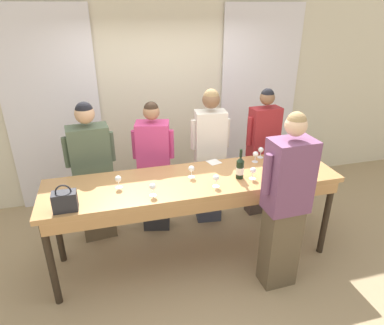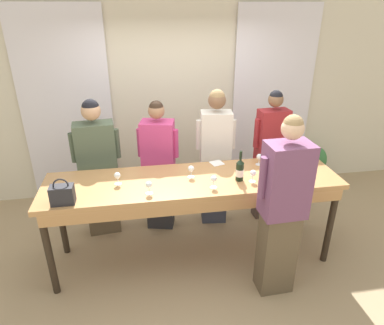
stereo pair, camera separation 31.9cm
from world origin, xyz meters
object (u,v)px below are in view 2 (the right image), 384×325
object	(u,v)px
wine_glass_center_left	(276,174)
potted_plant	(316,168)
wine_glass_near_host	(117,176)
host_pouring	(282,210)
wine_glass_back_right	(253,174)
guest_olive_jacket	(98,169)
guest_cream_sweater	(215,157)
guest_striped_shirt	(270,155)
guest_pink_top	(159,167)
tasting_bar	(194,188)
wine_bottle	(240,170)
wine_glass_front_mid	(149,185)
wine_glass_center_right	(266,153)
handbag	(62,194)
wine_glass_front_right	(307,159)
wine_glass_center_mid	(297,169)
wine_glass_front_left	(191,169)
wine_glass_back_mid	(214,179)
wine_glass_back_left	(259,157)

from	to	relation	value
wine_glass_center_left	potted_plant	size ratio (longest dim) A/B	0.20
wine_glass_center_left	wine_glass_near_host	size ratio (longest dim) A/B	1.00
host_pouring	potted_plant	xyz separation A→B (m)	(1.48, 1.98, -0.63)
wine_glass_center_left	wine_glass_near_host	distance (m)	1.59
wine_glass_back_right	guest_olive_jacket	xyz separation A→B (m)	(-1.62, 0.85, -0.22)
guest_cream_sweater	guest_striped_shirt	size ratio (longest dim) A/B	1.02
guest_pink_top	potted_plant	size ratio (longest dim) A/B	2.60
tasting_bar	host_pouring	size ratio (longest dim) A/B	1.66
wine_bottle	wine_glass_center_left	distance (m)	0.36
wine_bottle	wine_glass_front_mid	size ratio (longest dim) A/B	2.48
wine_glass_front_mid	wine_glass_center_right	bearing A→B (deg)	21.93
wine_bottle	guest_striped_shirt	world-z (taller)	guest_striped_shirt
handbag	wine_glass_center_right	bearing A→B (deg)	15.63
wine_glass_near_host	wine_glass_back_right	bearing A→B (deg)	-7.14
wine_glass_front_right	guest_olive_jacket	bearing A→B (deg)	165.61
wine_glass_front_mid	guest_cream_sweater	bearing A→B (deg)	46.89
wine_glass_center_mid	wine_bottle	bearing A→B (deg)	177.57
wine_bottle	wine_glass_front_left	world-z (taller)	wine_bottle
tasting_bar	wine_bottle	xyz separation A→B (m)	(0.46, -0.08, 0.21)
guest_pink_top	guest_cream_sweater	size ratio (longest dim) A/B	0.94
wine_glass_center_left	wine_glass_center_right	bearing A→B (deg)	79.84
wine_bottle	wine_glass_front_left	distance (m)	0.50
wine_glass_front_left	wine_glass_center_right	bearing A→B (deg)	16.81
wine_glass_center_left	guest_cream_sweater	distance (m)	1.01
tasting_bar	wine_glass_center_right	bearing A→B (deg)	20.82
wine_glass_front_mid	guest_striped_shirt	size ratio (longest dim) A/B	0.07
wine_glass_front_mid	guest_cream_sweater	distance (m)	1.27
guest_cream_sweater	guest_striped_shirt	bearing A→B (deg)	-0.00
wine_glass_front_right	guest_pink_top	bearing A→B (deg)	159.61
wine_glass_near_host	guest_striped_shirt	xyz separation A→B (m)	(1.88, 0.68, -0.20)
wine_glass_back_mid	wine_glass_front_left	bearing A→B (deg)	124.93
wine_glass_center_right	wine_glass_back_right	world-z (taller)	same
wine_glass_back_left	wine_glass_center_mid	bearing A→B (deg)	-51.31
wine_bottle	wine_glass_center_left	bearing A→B (deg)	-17.48
wine_glass_back_left	guest_cream_sweater	distance (m)	0.64
wine_glass_center_mid	wine_glass_near_host	distance (m)	1.84
wine_glass_front_mid	wine_glass_back_left	distance (m)	1.33
wine_glass_front_left	wine_glass_back_left	size ratio (longest dim) A/B	1.00
wine_glass_front_mid	wine_glass_front_left	bearing A→B (deg)	31.25
wine_glass_front_right	tasting_bar	bearing A→B (deg)	-174.87
wine_bottle	host_pouring	xyz separation A→B (m)	(0.27, -0.50, -0.19)
tasting_bar	wine_glass_front_right	size ratio (longest dim) A/B	23.54
wine_glass_front_mid	guest_olive_jacket	distance (m)	1.10
wine_glass_back_right	guest_cream_sweater	size ratio (longest dim) A/B	0.07
wine_glass_front_mid	wine_glass_center_mid	size ratio (longest dim) A/B	1.00
wine_glass_center_mid	wine_glass_center_right	bearing A→B (deg)	110.43
wine_glass_back_left	guest_striped_shirt	world-z (taller)	guest_striped_shirt
tasting_bar	handbag	bearing A→B (deg)	-168.31
wine_glass_front_mid	wine_glass_back_left	xyz separation A→B (m)	(1.26, 0.45, 0.00)
wine_glass_center_left	handbag	bearing A→B (deg)	-178.10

